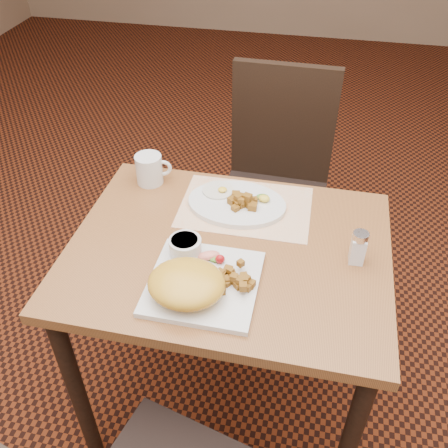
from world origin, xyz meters
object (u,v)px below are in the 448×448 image
at_px(table, 228,274).
at_px(salt_shaker, 358,247).
at_px(coffee_mug, 150,169).
at_px(plate_square, 204,283).
at_px(plate_oval, 237,204).
at_px(chair_far, 276,176).

height_order(table, salt_shaker, salt_shaker).
bearing_deg(coffee_mug, table, -39.73).
height_order(plate_square, coffee_mug, coffee_mug).
bearing_deg(plate_oval, plate_square, -93.24).
distance_m(plate_oval, salt_shaker, 0.40).
relative_size(table, coffee_mug, 7.73).
distance_m(table, salt_shaker, 0.39).
xyz_separation_m(salt_shaker, coffee_mug, (-0.67, 0.25, -0.00)).
bearing_deg(salt_shaker, coffee_mug, 159.72).
bearing_deg(coffee_mug, plate_square, -56.02).
relative_size(table, salt_shaker, 9.00).
bearing_deg(chair_far, table, 86.78).
bearing_deg(salt_shaker, table, -177.29).
bearing_deg(chair_far, coffee_mug, 50.75).
xyz_separation_m(plate_square, salt_shaker, (0.38, 0.17, 0.04)).
bearing_deg(coffee_mug, salt_shaker, -20.28).
height_order(chair_far, plate_square, chair_far).
height_order(chair_far, plate_oval, chair_far).
bearing_deg(salt_shaker, plate_oval, 154.55).
xyz_separation_m(table, plate_square, (-0.03, -0.16, 0.12)).
xyz_separation_m(plate_square, coffee_mug, (-0.28, 0.42, 0.04)).
distance_m(salt_shaker, coffee_mug, 0.71).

